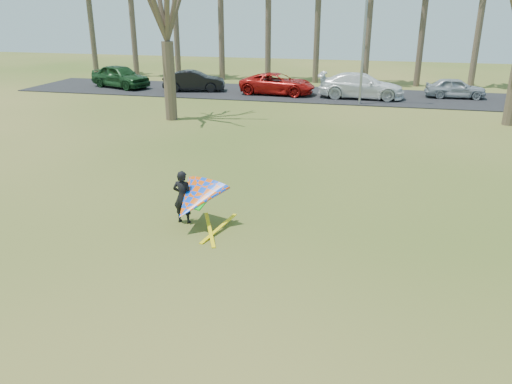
% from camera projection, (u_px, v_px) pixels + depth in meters
% --- Properties ---
extents(ground, '(100.00, 100.00, 0.00)m').
position_uv_depth(ground, '(237.00, 260.00, 12.49)').
color(ground, '#254C10').
rests_on(ground, ground).
extents(parking_strip, '(46.00, 7.00, 0.06)m').
position_uv_depth(parking_strip, '(332.00, 95.00, 35.23)').
color(parking_strip, black).
rests_on(parking_strip, ground).
extents(streetlight, '(2.28, 0.18, 8.00)m').
position_uv_depth(streetlight, '(367.00, 32.00, 30.46)').
color(streetlight, gray).
rests_on(streetlight, ground).
extents(car_0, '(5.38, 3.67, 1.70)m').
position_uv_depth(car_0, '(120.00, 76.00, 38.06)').
color(car_0, '#193E1C').
rests_on(car_0, parking_strip).
extents(car_1, '(4.69, 2.53, 1.47)m').
position_uv_depth(car_1, '(194.00, 81.00, 36.53)').
color(car_1, black).
rests_on(car_1, parking_strip).
extents(car_2, '(5.42, 2.78, 1.46)m').
position_uv_depth(car_2, '(278.00, 84.00, 35.21)').
color(car_2, '#AA100D').
rests_on(car_2, parking_strip).
extents(car_3, '(5.73, 2.40, 1.65)m').
position_uv_depth(car_3, '(361.00, 86.00, 33.72)').
color(car_3, white).
rests_on(car_3, parking_strip).
extents(car_4, '(4.00, 1.77, 1.34)m').
position_uv_depth(car_4, '(455.00, 88.00, 33.84)').
color(car_4, '#9AA1A7').
rests_on(car_4, parking_strip).
extents(kite_flyer, '(2.13, 2.39, 2.02)m').
position_uv_depth(kite_flyer, '(193.00, 199.00, 14.09)').
color(kite_flyer, black).
rests_on(kite_flyer, ground).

